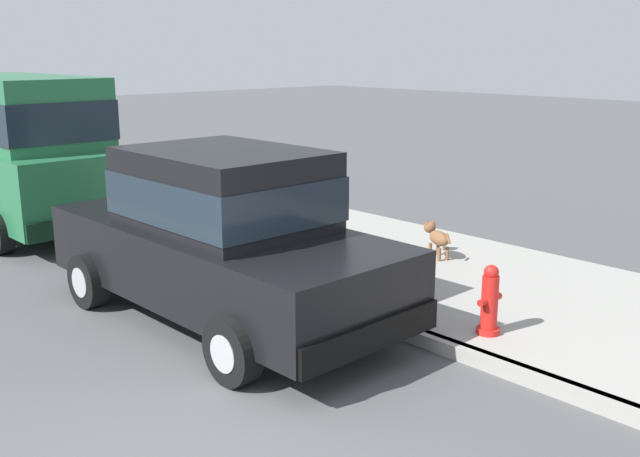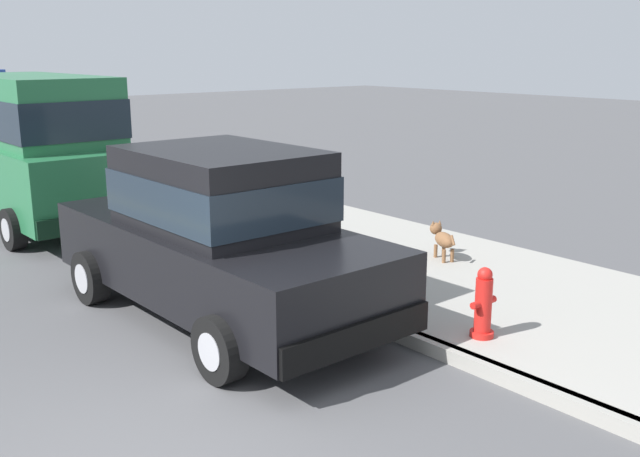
% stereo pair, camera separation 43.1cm
% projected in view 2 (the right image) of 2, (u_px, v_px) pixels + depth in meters
% --- Properties ---
extents(curb, '(0.16, 64.00, 0.14)m').
position_uv_depth(curb, '(444.00, 351.00, 7.11)').
color(curb, gray).
rests_on(curb, ground).
extents(sidewalk, '(3.60, 64.00, 0.14)m').
position_uv_depth(sidewalk, '(548.00, 310.00, 8.23)').
color(sidewalk, '#99968E').
rests_on(sidewalk, ground).
extents(car_black_sedan, '(2.07, 4.62, 1.92)m').
position_uv_depth(car_black_sedan, '(219.00, 233.00, 7.95)').
color(car_black_sedan, black).
rests_on(car_black_sedan, ground).
extents(car_green_van, '(2.18, 4.92, 2.52)m').
position_uv_depth(car_green_van, '(34.00, 143.00, 12.33)').
color(car_green_van, '#23663D').
rests_on(car_green_van, ground).
extents(dog_brown, '(0.40, 0.71, 0.49)m').
position_uv_depth(dog_brown, '(442.00, 238.00, 9.95)').
color(dog_brown, brown).
rests_on(dog_brown, sidewalk).
extents(fire_hydrant, '(0.34, 0.24, 0.72)m').
position_uv_depth(fire_hydrant, '(483.00, 305.00, 7.21)').
color(fire_hydrant, red).
rests_on(fire_hydrant, sidewalk).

